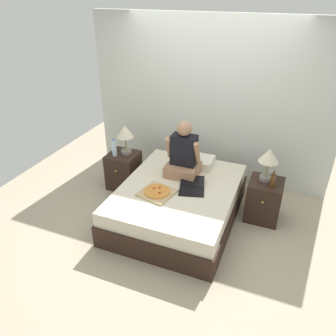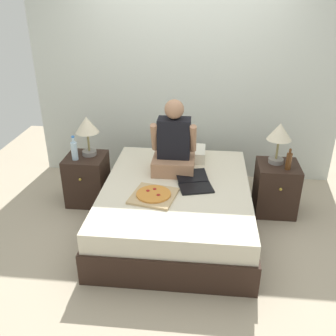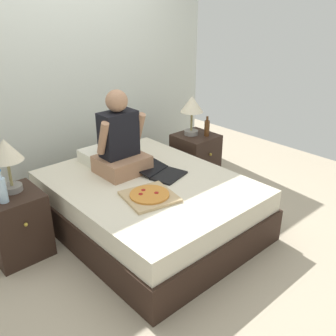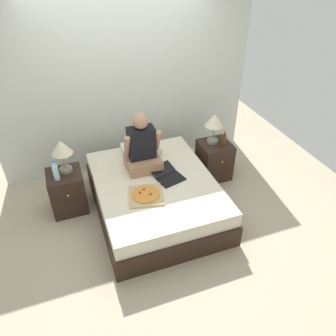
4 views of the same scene
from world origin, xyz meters
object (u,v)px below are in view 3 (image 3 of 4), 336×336
(pizza_box, at_px, (150,196))
(beer_bottle, at_px, (207,128))
(laptop, at_px, (163,173))
(nightstand_left, at_px, (16,225))
(person_seated, at_px, (120,143))
(nightstand_right, at_px, (195,158))
(bed, at_px, (149,205))
(lamp_on_right_nightstand, at_px, (192,107))
(water_bottle, at_px, (2,189))
(lamp_on_left_nightstand, at_px, (6,154))

(pizza_box, bearing_deg, beer_bottle, 23.81)
(beer_bottle, height_order, laptop, beer_bottle)
(nightstand_left, relative_size, person_seated, 0.73)
(laptop, bearing_deg, nightstand_right, 25.71)
(nightstand_right, relative_size, pizza_box, 1.21)
(bed, distance_m, person_seated, 0.64)
(bed, relative_size, pizza_box, 4.02)
(nightstand_right, xyz_separation_m, lamp_on_right_nightstand, (-0.03, 0.05, 0.61))
(nightstand_right, bearing_deg, nightstand_left, 180.00)
(nightstand_right, distance_m, person_seated, 1.24)
(laptop, height_order, pizza_box, laptop)
(lamp_on_right_nightstand, xyz_separation_m, person_seated, (-1.10, -0.15, -0.11))
(nightstand_left, xyz_separation_m, water_bottle, (-0.08, -0.09, 0.40))
(water_bottle, relative_size, lamp_on_right_nightstand, 0.61)
(lamp_on_left_nightstand, xyz_separation_m, pizza_box, (0.83, -0.74, -0.38))
(bed, bearing_deg, nightstand_right, 22.07)
(lamp_on_right_nightstand, bearing_deg, person_seated, -172.14)
(nightstand_left, xyz_separation_m, pizza_box, (0.87, -0.69, 0.23))
(laptop, distance_m, pizza_box, 0.46)
(nightstand_right, xyz_separation_m, person_seated, (-1.13, -0.10, 0.50))
(bed, distance_m, lamp_on_left_nightstand, 1.31)
(person_seated, relative_size, laptop, 1.62)
(water_bottle, height_order, person_seated, person_seated)
(bed, xyz_separation_m, water_bottle, (-1.15, 0.34, 0.44))
(lamp_on_left_nightstand, height_order, water_bottle, lamp_on_left_nightstand)
(water_bottle, relative_size, person_seated, 0.35)
(bed, height_order, lamp_on_left_nightstand, lamp_on_left_nightstand)
(lamp_on_right_nightstand, xyz_separation_m, beer_bottle, (0.10, -0.15, -0.23))
(nightstand_left, relative_size, water_bottle, 2.07)
(nightstand_left, distance_m, water_bottle, 0.41)
(water_bottle, height_order, pizza_box, water_bottle)
(laptop, bearing_deg, bed, -178.05)
(nightstand_right, height_order, pizza_box, nightstand_right)
(bed, distance_m, lamp_on_right_nightstand, 1.32)
(person_seated, bearing_deg, lamp_on_right_nightstand, 7.86)
(bed, relative_size, lamp_on_left_nightstand, 4.21)
(nightstand_right, relative_size, lamp_on_right_nightstand, 1.27)
(water_bottle, height_order, nightstand_right, water_bottle)
(beer_bottle, distance_m, pizza_box, 1.47)
(bed, relative_size, nightstand_left, 3.32)
(lamp_on_left_nightstand, relative_size, water_bottle, 1.63)
(beer_bottle, relative_size, laptop, 0.48)
(pizza_box, bearing_deg, laptop, 34.73)
(water_bottle, height_order, lamp_on_right_nightstand, lamp_on_right_nightstand)
(nightstand_left, distance_m, laptop, 1.34)
(nightstand_right, xyz_separation_m, pizza_box, (-1.27, -0.69, 0.23))
(lamp_on_right_nightstand, relative_size, person_seated, 0.58)
(laptop, bearing_deg, person_seated, 126.23)
(bed, xyz_separation_m, lamp_on_right_nightstand, (1.04, 0.48, 0.65))
(laptop, relative_size, pizza_box, 1.02)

